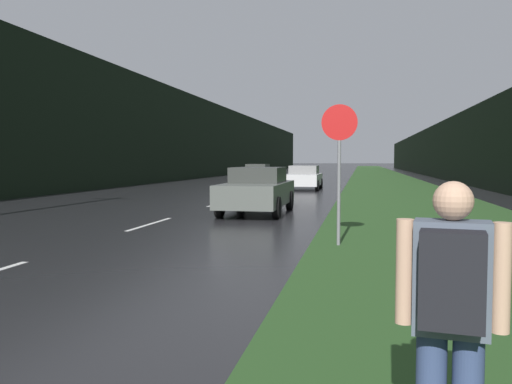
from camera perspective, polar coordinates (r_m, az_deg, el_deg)
name	(u,v)px	position (r m, az deg, el deg)	size (l,w,h in m)	color
grass_verge	(388,183)	(41.31, 13.77, 0.92)	(6.00, 240.00, 0.02)	#26471E
lane_stripe_c	(150,224)	(14.77, -11.06, -3.32)	(0.12, 3.00, 0.01)	silver
lane_stripe_d	(218,203)	(21.39, -4.00, -1.21)	(0.12, 3.00, 0.01)	silver
lane_stripe_e	(253,193)	(28.19, -0.32, -0.09)	(0.12, 3.00, 0.01)	silver
treeline_far_side	(195,139)	(53.72, -6.43, 5.61)	(2.00, 140.00, 7.65)	black
treeline_near_side	(452,150)	(51.85, 19.93, 4.15)	(2.00, 140.00, 5.19)	black
stop_sign	(339,159)	(10.81, 8.75, 3.50)	(0.71, 0.07, 2.80)	slate
hitchhiker_with_backpack	(451,315)	(2.98, 19.82, -12.09)	(0.55, 0.44, 1.60)	navy
car_passing_near	(257,190)	(17.34, 0.15, 0.20)	(1.92, 4.68, 1.48)	#4C514C
car_passing_far	(304,178)	(31.50, 5.05, 1.53)	(1.97, 4.45, 1.39)	#BCBCBC
car_oncoming	(258,173)	(41.70, 0.23, 2.01)	(1.90, 4.71, 1.41)	#4C514C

